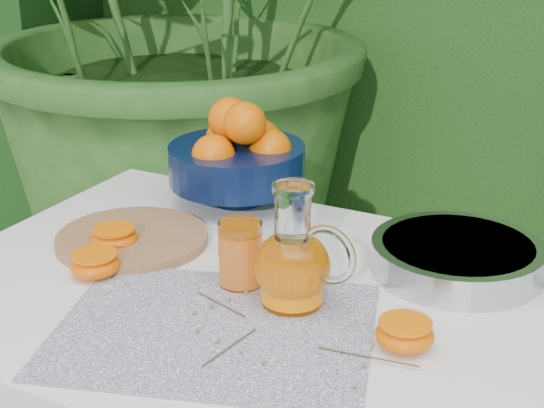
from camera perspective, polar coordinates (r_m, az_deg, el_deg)
The scene contains 9 objects.
white_table at distance 1.25m, azimuth -0.43°, elevation -9.36°, with size 1.00×0.70×0.75m.
placemat at distance 1.12m, azimuth -3.96°, elevation -8.55°, with size 0.42×0.32×0.00m, color #0C1247.
cutting_board at distance 1.38m, azimuth -9.55°, elevation -2.37°, with size 0.25×0.25×0.02m, color #976B44.
fruit_bowl at distance 1.51m, azimuth -2.31°, elevation 3.35°, with size 0.30×0.30×0.20m.
juice_pitcher at distance 1.15m, azimuth 1.50°, elevation -4.10°, with size 0.16×0.12×0.18m.
juice_tumbler at distance 1.21m, azimuth -2.16°, elevation -3.51°, with size 0.07×0.07×0.10m.
saute_pan at distance 1.29m, azimuth 12.73°, elevation -3.52°, with size 0.46×0.27×0.05m.
orange_halves at distance 1.22m, azimuth -5.50°, elevation -4.85°, with size 0.60×0.18×0.04m.
thyme_sprigs at distance 1.09m, azimuth 0.13°, elevation -8.96°, with size 0.34×0.19×0.01m.
Camera 1 is at (0.51, -1.03, 1.31)m, focal length 55.00 mm.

